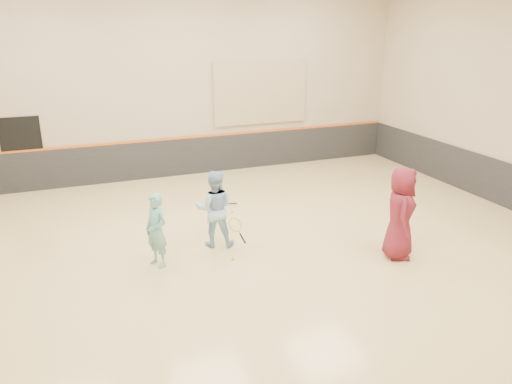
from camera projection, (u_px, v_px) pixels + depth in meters
name	position (u px, v px, depth m)	size (l,w,h in m)	color
room	(242.00, 215.00, 10.63)	(15.04, 12.04, 6.22)	tan
wainscot_back	(179.00, 157.00, 15.96)	(14.90, 0.04, 1.20)	#232326
wainscot_right	(506.00, 185.00, 13.26)	(0.04, 11.90, 1.20)	#232326
accent_stripe	(178.00, 138.00, 15.75)	(14.90, 0.03, 0.06)	#D85914
acoustic_panel	(260.00, 93.00, 16.28)	(3.20, 0.08, 2.00)	tan
doorway	(23.00, 155.00, 14.27)	(1.10, 0.05, 2.20)	black
girl	(157.00, 230.00, 9.98)	(0.56, 0.37, 1.53)	#66B0A9
instructor	(215.00, 209.00, 10.87)	(0.84, 0.65, 1.72)	#94C1E6
young_man	(400.00, 213.00, 10.30)	(0.96, 0.62, 1.96)	maroon
held_racket	(235.00, 225.00, 10.77)	(0.53, 0.53, 0.60)	#97BA28
spare_racket	(223.00, 202.00, 13.60)	(0.67, 0.67, 0.11)	#ABB828
ball_under_racket	(233.00, 258.00, 10.43)	(0.07, 0.07, 0.07)	#AEC82E
ball_in_hand	(411.00, 204.00, 10.17)	(0.07, 0.07, 0.07)	#D1DD33
ball_beside_spare	(232.00, 211.00, 13.00)	(0.07, 0.07, 0.07)	yellow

